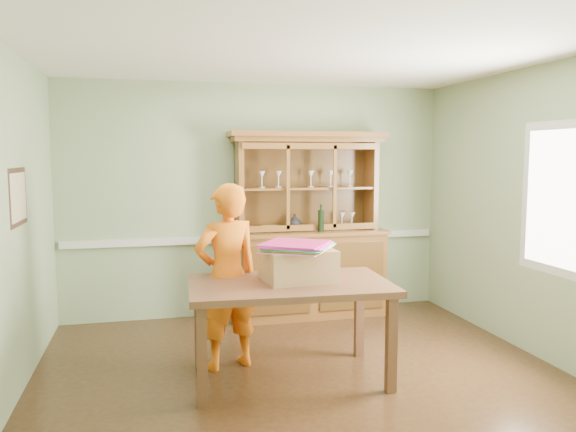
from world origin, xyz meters
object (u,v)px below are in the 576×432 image
object	(u,v)px
person	(227,277)
china_hutch	(308,252)
cardboard_box	(298,265)
dining_table	(290,294)

from	to	relation	value
person	china_hutch	bearing A→B (deg)	-145.74
cardboard_box	person	distance (m)	0.67
dining_table	person	size ratio (longest dim) A/B	1.04
china_hutch	dining_table	size ratio (longest dim) A/B	1.25
dining_table	person	world-z (taller)	person
dining_table	person	bearing A→B (deg)	143.73
china_hutch	dining_table	bearing A→B (deg)	-110.35
dining_table	person	xyz separation A→B (m)	(-0.47, 0.39, 0.09)
dining_table	cardboard_box	distance (m)	0.25
china_hutch	cardboard_box	size ratio (longest dim) A/B	3.76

